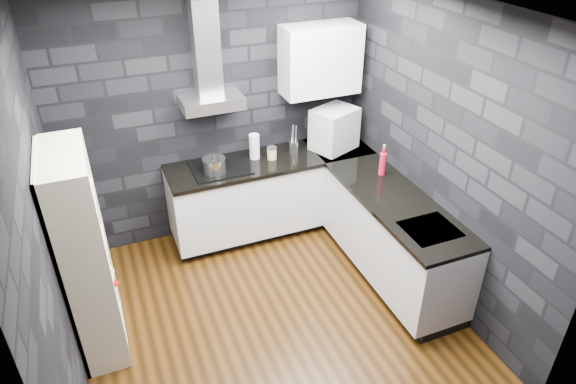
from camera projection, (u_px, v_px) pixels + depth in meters
ground at (271, 316)px, 4.69m from camera, size 3.20×3.20×0.00m
ceiling at (264, 10)px, 3.28m from camera, size 3.20×3.20×0.00m
wall_back at (214, 114)px, 5.27m from camera, size 3.20×0.05×2.70m
wall_front at (374, 339)px, 2.70m from camera, size 3.20×0.05×2.70m
wall_left at (42, 237)px, 3.46m from camera, size 0.05×3.20×2.70m
wall_right at (441, 154)px, 4.51m from camera, size 0.05×3.20×2.70m
toekick_back at (271, 223)px, 5.88m from camera, size 2.18×0.50×0.10m
toekick_right at (392, 270)px, 5.17m from camera, size 0.50×1.78×0.10m
counter_back_cab at (272, 192)px, 5.63m from camera, size 2.20×0.60×0.76m
counter_right_cab at (393, 236)px, 4.93m from camera, size 0.60×1.80×0.76m
counter_back_top at (271, 160)px, 5.41m from camera, size 2.20×0.62×0.04m
counter_right_top at (397, 201)px, 4.72m from camera, size 0.62×1.80×0.04m
counter_corner_top at (339, 147)px, 5.67m from camera, size 0.62×0.62×0.04m
hood_body at (212, 102)px, 4.99m from camera, size 0.60×0.34×0.12m
hood_chimney at (206, 48)px, 4.78m from camera, size 0.24×0.20×0.90m
upper_cabinet at (320, 60)px, 5.20m from camera, size 0.80×0.35×0.70m
cooktop at (220, 167)px, 5.23m from camera, size 0.58×0.50×0.01m
sink_rim at (430, 229)px, 4.32m from camera, size 0.44×0.40×0.01m
pot at (214, 166)px, 5.11m from camera, size 0.25×0.25×0.13m
glass_vase at (254, 146)px, 5.35m from camera, size 0.11×0.11×0.27m
storage_jar at (272, 154)px, 5.37m from camera, size 0.10×0.10×0.12m
utensil_crock at (294, 147)px, 5.49m from camera, size 0.12×0.12×0.13m
appliance_garage at (334, 129)px, 5.50m from camera, size 0.55×0.50×0.45m
red_bottle at (382, 164)px, 5.06m from camera, size 0.08×0.08×0.23m
bookshelf at (85, 256)px, 4.00m from camera, size 0.56×0.86×1.80m
fruit_bowl at (85, 260)px, 3.91m from camera, size 0.26×0.26×0.05m
book_red at (91, 280)px, 4.26m from camera, size 0.17×0.12×0.25m
book_second at (89, 272)px, 4.31m from camera, size 0.18×0.04×0.25m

